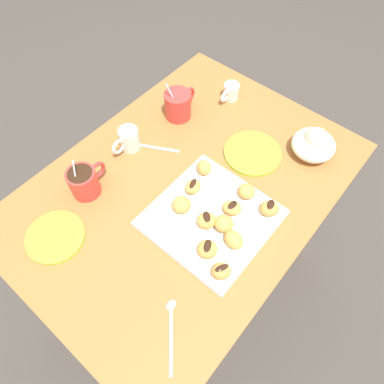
# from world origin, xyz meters

# --- Properties ---
(ground_plane) EXTENTS (8.00, 8.00, 0.00)m
(ground_plane) POSITION_xyz_m (0.00, 0.00, 0.00)
(ground_plane) COLOR #423D38
(dining_table) EXTENTS (1.00, 0.72, 0.75)m
(dining_table) POSITION_xyz_m (0.00, 0.00, 0.60)
(dining_table) COLOR #A36633
(dining_table) RESTS_ON ground_plane
(pastry_plate_square) EXTENTS (0.30, 0.30, 0.02)m
(pastry_plate_square) POSITION_xyz_m (-0.04, -0.13, 0.76)
(pastry_plate_square) COLOR white
(pastry_plate_square) RESTS_ON dining_table
(coffee_mug_red_left) EXTENTS (0.12, 0.08, 0.13)m
(coffee_mug_red_left) POSITION_xyz_m (-0.19, 0.20, 0.80)
(coffee_mug_red_left) COLOR red
(coffee_mug_red_left) RESTS_ON dining_table
(coffee_mug_red_right) EXTENTS (0.12, 0.08, 0.14)m
(coffee_mug_red_right) POSITION_xyz_m (0.20, 0.20, 0.80)
(coffee_mug_red_right) COLOR red
(coffee_mug_red_right) RESTS_ON dining_table
(cream_pitcher_white) EXTENTS (0.10, 0.06, 0.07)m
(cream_pitcher_white) POSITION_xyz_m (-0.01, 0.22, 0.79)
(cream_pitcher_white) COLOR white
(cream_pitcher_white) RESTS_ON dining_table
(ice_cream_bowl) EXTENTS (0.13, 0.13, 0.10)m
(ice_cream_bowl) POSITION_xyz_m (0.34, -0.21, 0.79)
(ice_cream_bowl) COLOR white
(ice_cream_bowl) RESTS_ON dining_table
(chocolate_sauce_pitcher) EXTENTS (0.09, 0.05, 0.06)m
(chocolate_sauce_pitcher) POSITION_xyz_m (0.37, 0.12, 0.78)
(chocolate_sauce_pitcher) COLOR white
(chocolate_sauce_pitcher) RESTS_ON dining_table
(saucer_lime_left) EXTENTS (0.17, 0.17, 0.01)m
(saucer_lime_left) POSITION_xyz_m (0.22, -0.08, 0.76)
(saucer_lime_left) COLOR #9EC633
(saucer_lime_left) RESTS_ON dining_table
(saucer_lime_right) EXTENTS (0.15, 0.15, 0.01)m
(saucer_lime_right) POSITION_xyz_m (-0.35, 0.15, 0.76)
(saucer_lime_right) COLOR #9EC633
(saucer_lime_right) RESTS_ON dining_table
(loose_spoon_near_saucer) EXTENTS (0.13, 0.11, 0.01)m
(loose_spoon_near_saucer) POSITION_xyz_m (-0.32, -0.23, 0.75)
(loose_spoon_near_saucer) COLOR silver
(loose_spoon_near_saucer) RESTS_ON dining_table
(loose_spoon_by_plate) EXTENTS (0.09, 0.14, 0.01)m
(loose_spoon_by_plate) POSITION_xyz_m (0.03, 0.18, 0.75)
(loose_spoon_by_plate) COLOR silver
(loose_spoon_by_plate) RESTS_ON dining_table
(beignet_0) EXTENTS (0.07, 0.07, 0.04)m
(beignet_0) POSITION_xyz_m (0.07, -0.23, 0.79)
(beignet_0) COLOR #D19347
(beignet_0) RESTS_ON pastry_plate_square
(chocolate_drizzle_0) EXTENTS (0.03, 0.03, 0.00)m
(chocolate_drizzle_0) POSITION_xyz_m (0.07, -0.23, 0.81)
(chocolate_drizzle_0) COLOR black
(chocolate_drizzle_0) RESTS_ON beignet_0
(beignet_1) EXTENTS (0.07, 0.07, 0.04)m
(beignet_1) POSITION_xyz_m (-0.07, -0.05, 0.79)
(beignet_1) COLOR #D19347
(beignet_1) RESTS_ON pastry_plate_square
(beignet_2) EXTENTS (0.06, 0.06, 0.03)m
(beignet_2) POSITION_xyz_m (0.01, -0.16, 0.78)
(beignet_2) COLOR #D19347
(beignet_2) RESTS_ON pastry_plate_square
(chocolate_drizzle_2) EXTENTS (0.03, 0.02, 0.00)m
(chocolate_drizzle_2) POSITION_xyz_m (0.01, -0.16, 0.80)
(chocolate_drizzle_2) COLOR black
(chocolate_drizzle_2) RESTS_ON beignet_2
(beignet_3) EXTENTS (0.07, 0.07, 0.04)m
(beignet_3) POSITION_xyz_m (-0.13, -0.18, 0.79)
(beignet_3) COLOR #D19347
(beignet_3) RESTS_ON pastry_plate_square
(chocolate_drizzle_3) EXTENTS (0.04, 0.03, 0.00)m
(chocolate_drizzle_3) POSITION_xyz_m (-0.13, -0.18, 0.81)
(chocolate_drizzle_3) COLOR black
(chocolate_drizzle_3) RESTS_ON beignet_3
(beignet_4) EXTENTS (0.05, 0.06, 0.04)m
(beignet_4) POSITION_xyz_m (0.07, -0.16, 0.78)
(beignet_4) COLOR #D19347
(beignet_4) RESTS_ON pastry_plate_square
(beignet_5) EXTENTS (0.06, 0.06, 0.03)m
(beignet_5) POSITION_xyz_m (-0.07, -0.22, 0.78)
(beignet_5) COLOR #D19347
(beignet_5) RESTS_ON pastry_plate_square
(beignet_6) EXTENTS (0.06, 0.06, 0.04)m
(beignet_6) POSITION_xyz_m (-0.15, -0.24, 0.79)
(beignet_6) COLOR #D19347
(beignet_6) RESTS_ON pastry_plate_square
(chocolate_drizzle_6) EXTENTS (0.04, 0.03, 0.00)m
(chocolate_drizzle_6) POSITION_xyz_m (-0.15, -0.24, 0.81)
(chocolate_drizzle_6) COLOR black
(chocolate_drizzle_6) RESTS_ON beignet_6
(beignet_7) EXTENTS (0.07, 0.07, 0.04)m
(beignet_7) POSITION_xyz_m (-0.07, -0.13, 0.79)
(beignet_7) COLOR #D19347
(beignet_7) RESTS_ON pastry_plate_square
(chocolate_drizzle_7) EXTENTS (0.03, 0.04, 0.00)m
(chocolate_drizzle_7) POSITION_xyz_m (-0.07, -0.13, 0.81)
(chocolate_drizzle_7) COLOR black
(chocolate_drizzle_7) RESTS_ON beignet_7
(beignet_8) EXTENTS (0.05, 0.04, 0.03)m
(beignet_8) POSITION_xyz_m (-0.01, -0.03, 0.78)
(beignet_8) COLOR #D19347
(beignet_8) RESTS_ON pastry_plate_square
(chocolate_drizzle_8) EXTENTS (0.04, 0.02, 0.00)m
(chocolate_drizzle_8) POSITION_xyz_m (-0.01, -0.03, 0.80)
(chocolate_drizzle_8) COLOR black
(chocolate_drizzle_8) RESTS_ON beignet_8
(beignet_9) EXTENTS (0.06, 0.06, 0.04)m
(beignet_9) POSITION_xyz_m (-0.05, -0.17, 0.79)
(beignet_9) COLOR #D19347
(beignet_9) RESTS_ON pastry_plate_square
(beignet_10) EXTENTS (0.06, 0.06, 0.04)m
(beignet_10) POSITION_xyz_m (0.06, -0.02, 0.79)
(beignet_10) COLOR #D19347
(beignet_10) RESTS_ON pastry_plate_square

